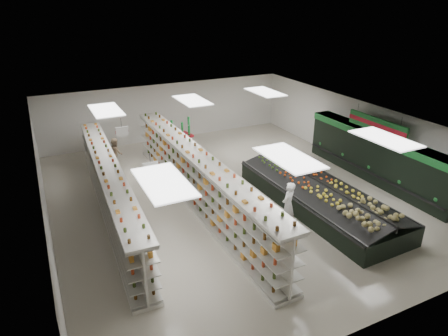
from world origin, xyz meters
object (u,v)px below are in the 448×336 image
gondola_center (198,182)px  produce_island (318,195)px  gondola_left (111,191)px  shopper_main (288,205)px  soda_endcap (178,138)px  shopper_background (116,153)px

gondola_center → produce_island: 4.77m
gondola_left → shopper_main: gondola_left is taller
soda_endcap → shopper_background: size_ratio=1.19×
shopper_main → shopper_background: (-4.39, 8.10, -0.12)m
gondola_center → shopper_main: (2.26, -2.92, -0.13)m
shopper_main → produce_island: bearing=172.1°
produce_island → shopper_main: 2.09m
gondola_center → soda_endcap: (1.20, 5.67, -0.13)m
soda_endcap → gondola_left: bearing=-132.4°
soda_endcap → shopper_background: 3.37m
shopper_main → shopper_background: shopper_main is taller
produce_island → shopper_background: 9.73m
produce_island → soda_endcap: size_ratio=4.23×
gondola_left → gondola_center: gondola_center is taller
gondola_left → gondola_center: (3.22, -0.84, 0.09)m
produce_island → shopper_main: size_ratio=4.36×
produce_island → soda_endcap: 8.44m
gondola_left → produce_island: size_ratio=1.50×
gondola_center → shopper_main: size_ratio=7.20×
gondola_left → gondola_center: 3.33m
soda_endcap → shopper_main: bearing=-82.9°
gondola_left → soda_endcap: (4.41, 4.82, -0.04)m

